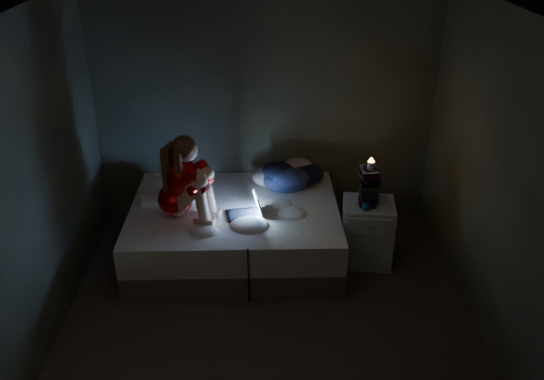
{
  "coord_description": "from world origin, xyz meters",
  "views": [
    {
      "loc": [
        -0.07,
        -3.69,
        3.28
      ],
      "look_at": [
        0.05,
        1.0,
        0.8
      ],
      "focal_mm": 36.52,
      "sensor_mm": 36.0,
      "label": 1
    }
  ],
  "objects_px": {
    "nightstand": "(367,232)",
    "phone": "(365,207)",
    "woman": "(173,176)",
    "candle": "(371,167)",
    "laptop": "(243,205)",
    "bed": "(235,231)"
  },
  "relations": [
    {
      "from": "laptop",
      "to": "candle",
      "type": "bearing_deg",
      "value": -7.89
    },
    {
      "from": "laptop",
      "to": "nightstand",
      "type": "xyz_separation_m",
      "value": [
        1.23,
        0.04,
        -0.36
      ]
    },
    {
      "from": "bed",
      "to": "candle",
      "type": "relative_size",
      "value": 25.74
    },
    {
      "from": "laptop",
      "to": "phone",
      "type": "height_order",
      "value": "laptop"
    },
    {
      "from": "nightstand",
      "to": "phone",
      "type": "xyz_separation_m",
      "value": [
        -0.06,
        -0.07,
        0.34
      ]
    },
    {
      "from": "woman",
      "to": "phone",
      "type": "height_order",
      "value": "woman"
    },
    {
      "from": "woman",
      "to": "candle",
      "type": "xyz_separation_m",
      "value": [
        1.85,
        0.03,
        0.06
      ]
    },
    {
      "from": "woman",
      "to": "laptop",
      "type": "xyz_separation_m",
      "value": [
        0.65,
        -0.03,
        -0.3
      ]
    },
    {
      "from": "woman",
      "to": "candle",
      "type": "distance_m",
      "value": 1.85
    },
    {
      "from": "phone",
      "to": "bed",
      "type": "bearing_deg",
      "value": 151.33
    },
    {
      "from": "phone",
      "to": "laptop",
      "type": "bearing_deg",
      "value": 159.16
    },
    {
      "from": "laptop",
      "to": "nightstand",
      "type": "relative_size",
      "value": 0.52
    },
    {
      "from": "bed",
      "to": "candle",
      "type": "xyz_separation_m",
      "value": [
        1.3,
        -0.12,
        0.76
      ]
    },
    {
      "from": "woman",
      "to": "phone",
      "type": "bearing_deg",
      "value": 15.48
    },
    {
      "from": "bed",
      "to": "woman",
      "type": "relative_size",
      "value": 2.46
    },
    {
      "from": "woman",
      "to": "phone",
      "type": "distance_m",
      "value": 1.84
    },
    {
      "from": "laptop",
      "to": "phone",
      "type": "relative_size",
      "value": 2.42
    },
    {
      "from": "candle",
      "to": "laptop",
      "type": "bearing_deg",
      "value": -177.25
    },
    {
      "from": "laptop",
      "to": "candle",
      "type": "height_order",
      "value": "candle"
    },
    {
      "from": "nightstand",
      "to": "phone",
      "type": "height_order",
      "value": "phone"
    },
    {
      "from": "woman",
      "to": "nightstand",
      "type": "height_order",
      "value": "woman"
    },
    {
      "from": "bed",
      "to": "phone",
      "type": "height_order",
      "value": "phone"
    }
  ]
}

